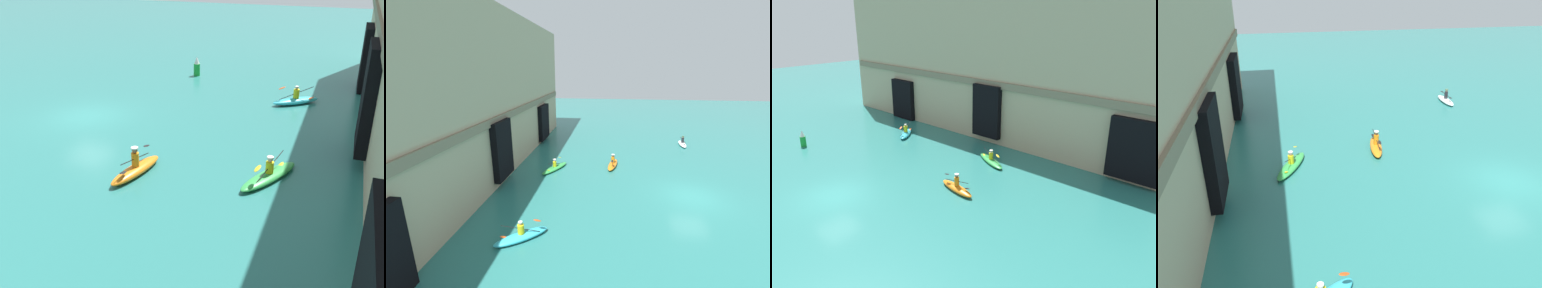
{
  "view_description": "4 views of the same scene",
  "coord_description": "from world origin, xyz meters",
  "views": [
    {
      "loc": [
        19.21,
        13.47,
        8.44
      ],
      "look_at": [
        3.58,
        7.67,
        0.97
      ],
      "focal_mm": 40.0,
      "sensor_mm": 36.0,
      "label": 1
    },
    {
      "loc": [
        -17.72,
        6.16,
        9.05
      ],
      "look_at": [
        5.83,
        9.19,
        1.93
      ],
      "focal_mm": 24.0,
      "sensor_mm": 36.0,
      "label": 2
    },
    {
      "loc": [
        20.6,
        -9.92,
        11.12
      ],
      "look_at": [
        2.81,
        9.07,
        1.82
      ],
      "focal_mm": 35.0,
      "sensor_mm": 36.0,
      "label": 3
    },
    {
      "loc": [
        -15.03,
        11.63,
        9.79
      ],
      "look_at": [
        2.5,
        8.0,
        1.77
      ],
      "focal_mm": 35.0,
      "sensor_mm": 36.0,
      "label": 4
    }
  ],
  "objects": [
    {
      "name": "ground_plane",
      "position": [
        0.0,
        0.0,
        0.0
      ],
      "size": [
        120.0,
        120.0,
        0.0
      ],
      "primitive_type": "plane",
      "color": "#28706B"
    },
    {
      "name": "kayak_green",
      "position": [
        3.78,
        11.08,
        0.2
      ],
      "size": [
        3.49,
        2.2,
        1.04
      ],
      "rotation": [
        0.0,
        0.0,
        5.84
      ],
      "color": "green",
      "rests_on": "ground"
    },
    {
      "name": "kayak_orange",
      "position": [
        5.24,
        5.79,
        0.25
      ],
      "size": [
        3.13,
        1.26,
        1.23
      ],
      "rotation": [
        0.0,
        0.0,
        6.1
      ],
      "color": "orange",
      "rests_on": "ground"
    },
    {
      "name": "kayak_white",
      "position": [
        13.27,
        -2.55,
        0.22
      ],
      "size": [
        2.93,
        0.85,
        1.16
      ],
      "rotation": [
        0.0,
        0.0,
        6.24
      ],
      "color": "white",
      "rests_on": "ground"
    }
  ]
}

